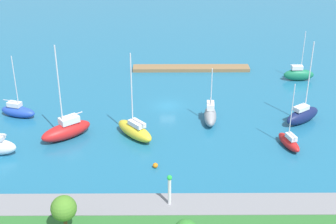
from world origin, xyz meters
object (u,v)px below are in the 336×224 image
(sailboat_red_west_end, at_px, (289,142))
(sailboat_navy_by_breakwater, at_px, (302,115))
(harbor_beacon, at_px, (170,188))
(park_tree_west, at_px, (64,209))
(sailboat_blue_mid_basin, at_px, (18,111))
(sailboat_green_far_south, at_px, (299,74))
(sailboat_gray_along_channel, at_px, (210,115))
(sailboat_yellow_center_basin, at_px, (135,130))
(mooring_buoy_orange, at_px, (155,165))
(pier_dock, at_px, (191,68))
(sailboat_red_off_beacon, at_px, (66,130))

(sailboat_red_west_end, bearing_deg, sailboat_navy_by_breakwater, -43.31)
(harbor_beacon, distance_m, park_tree_west, 11.51)
(sailboat_navy_by_breakwater, bearing_deg, sailboat_blue_mid_basin, 140.89)
(sailboat_green_far_south, bearing_deg, harbor_beacon, -122.23)
(sailboat_gray_along_channel, bearing_deg, sailboat_red_west_end, 57.08)
(sailboat_yellow_center_basin, relative_size, sailboat_green_far_south, 1.36)
(harbor_beacon, height_order, sailboat_red_west_end, sailboat_red_west_end)
(mooring_buoy_orange, bearing_deg, sailboat_red_west_end, -164.33)
(sailboat_blue_mid_basin, distance_m, sailboat_gray_along_channel, 30.01)
(pier_dock, xyz_separation_m, sailboat_green_far_south, (-19.58, 5.52, 0.87))
(sailboat_green_far_south, bearing_deg, park_tree_west, -129.06)
(sailboat_green_far_south, bearing_deg, pier_dock, 163.88)
(pier_dock, relative_size, sailboat_yellow_center_basin, 1.79)
(sailboat_yellow_center_basin, bearing_deg, sailboat_red_west_end, -138.42)
(pier_dock, xyz_separation_m, sailboat_red_off_beacon, (19.22, 27.27, 0.98))
(sailboat_yellow_center_basin, bearing_deg, sailboat_blue_mid_basin, 29.04)
(mooring_buoy_orange, bearing_deg, sailboat_green_far_south, -131.08)
(sailboat_blue_mid_basin, bearing_deg, sailboat_gray_along_channel, 13.96)
(sailboat_red_west_end, height_order, sailboat_navy_by_breakwater, sailboat_navy_by_breakwater)
(pier_dock, bearing_deg, sailboat_green_far_south, 164.24)
(sailboat_yellow_center_basin, bearing_deg, mooring_buoy_orange, 160.25)
(sailboat_blue_mid_basin, height_order, sailboat_green_far_south, sailboat_blue_mid_basin)
(park_tree_west, bearing_deg, mooring_buoy_orange, -122.91)
(pier_dock, relative_size, harbor_beacon, 6.08)
(pier_dock, height_order, harbor_beacon, harbor_beacon)
(pier_dock, bearing_deg, sailboat_red_west_end, 111.82)
(sailboat_gray_along_channel, xyz_separation_m, sailboat_navy_by_breakwater, (-14.04, 0.18, 0.04))
(pier_dock, xyz_separation_m, sailboat_blue_mid_basin, (28.15, 20.33, 0.66))
(pier_dock, relative_size, sailboat_red_off_beacon, 1.62)
(park_tree_west, xyz_separation_m, sailboat_blue_mid_basin, (12.95, -28.61, -2.99))
(sailboat_blue_mid_basin, distance_m, sailboat_green_far_south, 49.98)
(sailboat_yellow_center_basin, xyz_separation_m, mooring_buoy_orange, (-3.10, 8.07, -0.86))
(mooring_buoy_orange, bearing_deg, sailboat_yellow_center_basin, -69.02)
(pier_dock, distance_m, sailboat_navy_by_breakwater, 27.64)
(sailboat_red_off_beacon, xyz_separation_m, mooring_buoy_orange, (-12.86, 8.02, -0.97))
(pier_dock, relative_size, park_tree_west, 5.35)
(park_tree_west, bearing_deg, sailboat_gray_along_channel, -122.68)
(sailboat_gray_along_channel, xyz_separation_m, sailboat_green_far_south, (-17.80, -16.94, -0.03))
(harbor_beacon, relative_size, sailboat_navy_by_breakwater, 0.29)
(sailboat_blue_mid_basin, distance_m, sailboat_navy_by_breakwater, 44.03)
(park_tree_west, xyz_separation_m, sailboat_gray_along_channel, (-16.98, -26.47, -2.75))
(sailboat_red_west_end, height_order, mooring_buoy_orange, sailboat_red_west_end)
(pier_dock, relative_size, sailboat_blue_mid_basin, 2.26)
(harbor_beacon, relative_size, mooring_buoy_orange, 5.47)
(harbor_beacon, height_order, mooring_buoy_orange, harbor_beacon)
(mooring_buoy_orange, bearing_deg, sailboat_blue_mid_basin, -34.47)
(sailboat_red_west_end, bearing_deg, pier_dock, 5.23)
(sailboat_yellow_center_basin, xyz_separation_m, sailboat_red_off_beacon, (9.77, 0.05, 0.11))
(sailboat_blue_mid_basin, bearing_deg, sailboat_red_west_end, 4.36)
(sailboat_yellow_center_basin, relative_size, sailboat_navy_by_breakwater, 0.99)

